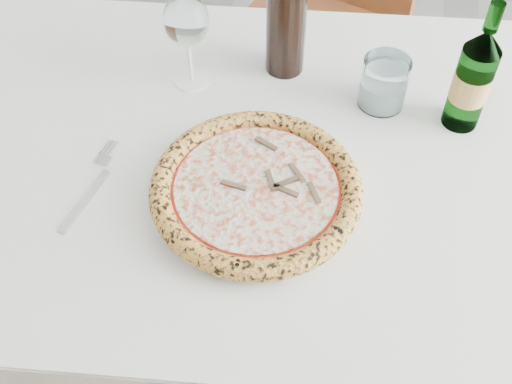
% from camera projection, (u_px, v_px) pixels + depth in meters
% --- Properties ---
extents(floor, '(5.00, 6.00, 0.02)m').
position_uv_depth(floor, '(226.00, 345.00, 1.65)').
color(floor, '#575757').
rests_on(floor, ground).
extents(dining_table, '(1.39, 0.90, 0.76)m').
position_uv_depth(dining_table, '(266.00, 191.00, 1.11)').
color(dining_table, brown).
rests_on(dining_table, floor).
extents(plate, '(0.29, 0.29, 0.02)m').
position_uv_depth(plate, '(256.00, 197.00, 0.96)').
color(plate, white).
rests_on(plate, dining_table).
extents(pizza, '(0.32, 0.32, 0.03)m').
position_uv_depth(pizza, '(256.00, 189.00, 0.95)').
color(pizza, '#E9B273').
rests_on(pizza, plate).
extents(fork, '(0.04, 0.18, 0.00)m').
position_uv_depth(fork, '(91.00, 187.00, 0.98)').
color(fork, '#B0B0B0').
rests_on(fork, dining_table).
extents(wine_glass, '(0.08, 0.08, 0.17)m').
position_uv_depth(wine_glass, '(186.00, 23.00, 1.05)').
color(wine_glass, white).
rests_on(wine_glass, dining_table).
extents(tumbler, '(0.08, 0.08, 0.09)m').
position_uv_depth(tumbler, '(383.00, 86.00, 1.08)').
color(tumbler, white).
rests_on(tumbler, dining_table).
extents(beer_bottle, '(0.06, 0.06, 0.23)m').
position_uv_depth(beer_bottle, '(473.00, 79.00, 1.01)').
color(beer_bottle, '#347334').
rests_on(beer_bottle, dining_table).
extents(wine_bottle, '(0.07, 0.07, 0.28)m').
position_uv_depth(wine_bottle, '(287.00, 11.00, 1.07)').
color(wine_bottle, black).
rests_on(wine_bottle, dining_table).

